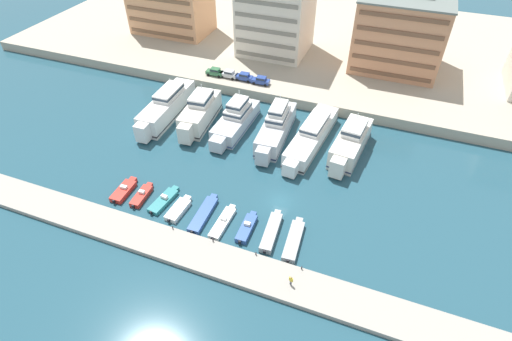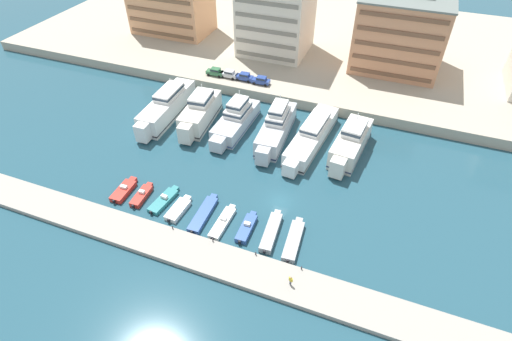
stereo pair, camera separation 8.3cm
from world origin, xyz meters
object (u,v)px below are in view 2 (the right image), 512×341
at_px(motorboat_white_center_right, 223,222).
at_px(motorboat_blue_mid_right, 247,228).
at_px(motorboat_red_left, 142,195).
at_px(motorboat_white_center_left, 179,209).
at_px(yacht_white_far_left, 167,106).
at_px(car_green_far_left, 215,72).
at_px(pedestrian_near_edge, 291,280).
at_px(yacht_white_center, 311,136).
at_px(car_blue_center_left, 261,80).
at_px(motorboat_blue_center, 204,214).
at_px(yacht_ivory_left, 200,112).
at_px(yacht_silver_mid_left, 236,120).
at_px(yacht_ivory_center_right, 350,143).
at_px(motorboat_grey_right, 271,232).
at_px(motorboat_red_far_left, 124,190).
at_px(yacht_silver_center_left, 276,127).
at_px(car_blue_mid_left, 244,76).
at_px(car_silver_left, 229,74).
at_px(motorboat_teal_mid_left, 164,200).
at_px(motorboat_grey_far_right, 294,240).

height_order(motorboat_white_center_right, motorboat_blue_mid_right, motorboat_blue_mid_right).
bearing_deg(motorboat_red_left, motorboat_white_center_left, -4.48).
height_order(yacht_white_far_left, motorboat_red_left, yacht_white_far_left).
bearing_deg(motorboat_white_center_left, motorboat_red_left, 175.52).
height_order(car_green_far_left, pedestrian_near_edge, car_green_far_left).
xyz_separation_m(yacht_white_center, car_blue_center_left, (-15.88, 14.69, 1.46)).
distance_m(motorboat_blue_center, car_green_far_left, 42.68).
distance_m(yacht_ivory_left, car_blue_center_left, 17.64).
height_order(yacht_silver_mid_left, yacht_white_center, yacht_silver_mid_left).
distance_m(yacht_ivory_center_right, motorboat_grey_right, 25.13).
xyz_separation_m(yacht_white_center, motorboat_red_far_left, (-25.86, -24.64, -1.36)).
bearing_deg(yacht_silver_center_left, motorboat_blue_center, -99.16).
xyz_separation_m(yacht_white_far_left, motorboat_red_left, (8.57, -23.07, -1.92)).
bearing_deg(yacht_silver_center_left, car_blue_mid_left, 130.20).
bearing_deg(motorboat_red_left, yacht_white_far_left, 110.38).
relative_size(motorboat_blue_center, car_silver_left, 2.12).
xyz_separation_m(yacht_white_far_left, yacht_ivory_left, (7.63, 0.23, 0.12)).
relative_size(yacht_ivory_left, motorboat_white_center_right, 2.15).
bearing_deg(pedestrian_near_edge, car_blue_mid_left, 118.83).
xyz_separation_m(yacht_white_far_left, yacht_silver_mid_left, (15.25, 1.03, -0.30)).
bearing_deg(car_blue_mid_left, yacht_ivory_left, -101.10).
bearing_deg(pedestrian_near_edge, car_silver_left, 122.27).
xyz_separation_m(yacht_white_far_left, car_green_far_left, (3.55, 16.22, 0.90)).
height_order(motorboat_red_far_left, motorboat_blue_mid_right, motorboat_red_far_left).
height_order(car_blue_mid_left, car_blue_center_left, same).
height_order(yacht_white_center, motorboat_red_far_left, yacht_white_center).
bearing_deg(yacht_white_far_left, pedestrian_near_edge, -39.81).
distance_m(yacht_white_far_left, motorboat_white_center_left, 28.51).
height_order(yacht_silver_mid_left, motorboat_blue_center, yacht_silver_mid_left).
height_order(motorboat_red_left, motorboat_blue_mid_right, motorboat_red_left).
bearing_deg(car_green_far_left, yacht_silver_center_left, -36.77).
distance_m(yacht_white_far_left, car_green_far_left, 16.63).
bearing_deg(yacht_silver_mid_left, motorboat_teal_mid_left, -96.57).
xyz_separation_m(yacht_white_far_left, pedestrian_near_edge, (36.77, -30.65, -0.61)).
height_order(motorboat_blue_mid_right, car_blue_center_left, car_blue_center_left).
xyz_separation_m(yacht_white_center, motorboat_grey_far_right, (4.00, -24.59, -1.37)).
xyz_separation_m(motorboat_blue_center, motorboat_grey_far_right, (14.94, -0.00, 0.07)).
height_order(yacht_white_center, motorboat_teal_mid_left, yacht_white_center).
distance_m(motorboat_teal_mid_left, pedestrian_near_edge, 25.56).
height_order(motorboat_red_far_left, motorboat_grey_right, motorboat_red_far_left).
bearing_deg(motorboat_teal_mid_left, motorboat_red_left, -174.29).
xyz_separation_m(motorboat_grey_right, pedestrian_near_edge, (5.46, -7.90, 1.27)).
height_order(yacht_silver_mid_left, yacht_silver_center_left, yacht_silver_center_left).
bearing_deg(yacht_ivory_center_right, yacht_silver_center_left, -178.98).
bearing_deg(motorboat_white_center_right, yacht_white_far_left, 135.03).
bearing_deg(yacht_ivory_center_right, car_green_far_left, 156.82).
bearing_deg(yacht_silver_mid_left, motorboat_grey_right, -55.98).
relative_size(yacht_white_center, motorboat_white_center_right, 2.94).
relative_size(yacht_white_far_left, car_blue_mid_left, 5.04).
xyz_separation_m(car_green_far_left, pedestrian_near_edge, (33.22, -46.87, -1.50)).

